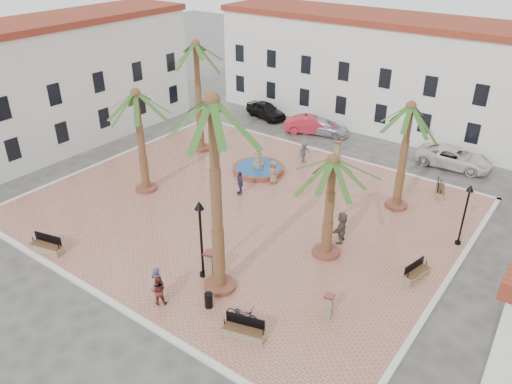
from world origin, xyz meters
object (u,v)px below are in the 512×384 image
(bench_s, at_px, (47,247))
(bollard_e, at_px, (329,305))
(palm_s, at_px, (213,122))
(cyclist_a, at_px, (158,283))
(litter_bin, at_px, (209,300))
(car_white, at_px, (454,157))
(pedestrian_fountain_a, at_px, (273,172))
(bench_se, at_px, (244,332))
(bollard_se, at_px, (210,264))
(bollard_n, at_px, (337,150))
(bicycle_a, at_px, (243,314))
(bicycle_b, at_px, (214,264))
(pedestrian_north, at_px, (304,151))
(cyclist_b, at_px, (158,290))
(bench_e, at_px, (416,274))
(car_red, at_px, (311,125))
(palm_nw, at_px, (196,56))
(fountain, at_px, (258,168))
(lamppost_e, at_px, (467,205))
(lamppost_s, at_px, (200,226))
(car_silver, at_px, (323,127))
(palm_e, at_px, (332,174))
(bench_ne, at_px, (440,190))
(palm_sw, at_px, (137,105))
(pedestrian_fountain_b, at_px, (240,183))
(car_black, at_px, (266,110))
(pedestrian_east, at_px, (342,227))
(palm_ne, at_px, (409,118))

(bench_s, xyz_separation_m, bollard_e, (15.16, 4.72, 0.35))
(palm_s, distance_m, cyclist_a, 8.48)
(litter_bin, xyz_separation_m, car_white, (4.41, 23.00, 0.22))
(pedestrian_fountain_a, xyz_separation_m, car_white, (9.27, 10.57, -0.22))
(bench_se, xyz_separation_m, bollard_se, (-4.01, 2.40, 0.50))
(bollard_n, relative_size, bicycle_a, 0.83)
(bicycle_b, xyz_separation_m, pedestrian_north, (-3.36, 14.45, 0.43))
(palm_s, distance_m, cyclist_b, 8.62)
(bench_s, height_order, bench_e, bench_s)
(bench_se, relative_size, car_red, 0.44)
(palm_s, height_order, bicycle_a, palm_s)
(palm_nw, height_order, pedestrian_north, palm_nw)
(fountain, bearing_deg, bollard_se, -65.06)
(bicycle_b, bearing_deg, bollard_n, 19.76)
(car_red, bearing_deg, pedestrian_fountain_a, 172.04)
(bollard_e, relative_size, bicycle_a, 0.75)
(car_white, bearing_deg, lamppost_e, -164.25)
(bench_se, xyz_separation_m, pedestrian_north, (-7.48, 17.24, 0.62))
(bollard_n, relative_size, pedestrian_north, 0.75)
(bench_se, relative_size, lamppost_s, 0.45)
(car_silver, bearing_deg, cyclist_b, 178.66)
(palm_e, xyz_separation_m, bench_ne, (2.76, 10.70, -4.69))
(bench_se, distance_m, cyclist_b, 4.70)
(cyclist_b, height_order, car_silver, cyclist_b)
(bench_e, relative_size, bollard_se, 1.18)
(bicycle_a, height_order, pedestrian_north, pedestrian_north)
(pedestrian_fountain_a, distance_m, car_silver, 10.75)
(lamppost_s, bearing_deg, bench_ne, 66.88)
(car_red, relative_size, car_white, 0.84)
(bicycle_b, relative_size, pedestrian_north, 0.88)
(bollard_e, bearing_deg, cyclist_b, -149.99)
(bench_s, height_order, cyclist_b, cyclist_b)
(palm_sw, distance_m, lamppost_e, 20.51)
(cyclist_a, height_order, pedestrian_fountain_b, cyclist_a)
(pedestrian_fountain_a, relative_size, car_black, 0.37)
(bench_ne, distance_m, pedestrian_east, 9.57)
(palm_ne, distance_m, pedestrian_east, 7.71)
(pedestrian_fountain_b, height_order, car_red, pedestrian_fountain_b)
(litter_bin, distance_m, bicycle_b, 2.72)
(pedestrian_fountain_a, bearing_deg, lamppost_e, -0.42)
(bollard_e, height_order, pedestrian_north, pedestrian_north)
(palm_e, distance_m, cyclist_a, 10.21)
(palm_nw, xyz_separation_m, car_white, (17.39, 9.08, -6.91))
(cyclist_a, bearing_deg, car_white, -119.14)
(palm_e, distance_m, pedestrian_north, 12.65)
(bench_ne, bearing_deg, pedestrian_fountain_a, 100.98)
(cyclist_b, distance_m, pedestrian_east, 10.89)
(palm_sw, height_order, bicycle_a, palm_sw)
(palm_e, bearing_deg, pedestrian_east, 86.60)
(bollard_e, distance_m, litter_bin, 5.65)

